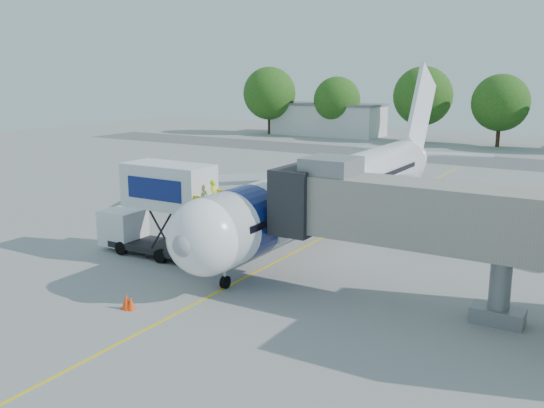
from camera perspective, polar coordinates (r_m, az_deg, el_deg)
The scene contains 14 objects.
ground at distance 38.29m, azimuth 3.84°, elevation -3.67°, with size 160.00×160.00×0.00m, color gray.
guidance_line at distance 38.29m, azimuth 3.84°, elevation -3.66°, with size 0.15×70.00×0.01m, color yellow.
taxiway_strip at distance 77.36m, azimuth 18.27°, elevation 3.92°, with size 120.00×10.00×0.01m, color #59595B.
aircraft at distance 41.23m, azimuth 6.52°, elevation 1.65°, with size 34.17×37.73×11.35m.
jet_bridge at distance 27.93m, azimuth 12.00°, elevation -0.79°, with size 13.90×3.20×6.60m.
catering_hiloader at distance 35.41m, azimuth -10.44°, elevation -0.57°, with size 8.50×2.44×5.50m.
ground_tug at distance 22.49m, azimuth -13.21°, elevation -13.97°, with size 3.71×2.38×1.38m.
safety_cone_a at distance 28.60m, azimuth -13.55°, elevation -8.94°, with size 0.45×0.45×0.72m.
safety_cone_b at distance 28.51m, azimuth -13.15°, elevation -9.08°, with size 0.40×0.40×0.63m.
outbuilding_left at distance 103.30m, azimuth 5.31°, elevation 7.96°, with size 18.40×8.40×5.30m.
tree_a at distance 104.20m, azimuth -0.25°, elevation 10.37°, with size 8.87×8.87×11.31m.
tree_b at distance 100.64m, azimuth 6.13°, elevation 9.68°, with size 7.64×7.64×9.74m.
tree_c at distance 95.47m, azimuth 14.01°, elevation 9.83°, with size 8.88×8.88×11.33m.
tree_d at distance 92.12m, azimuth 20.71°, elevation 8.90°, with size 8.02×8.02×10.23m.
Camera 1 is at (16.71, -32.78, 10.59)m, focal length 40.00 mm.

